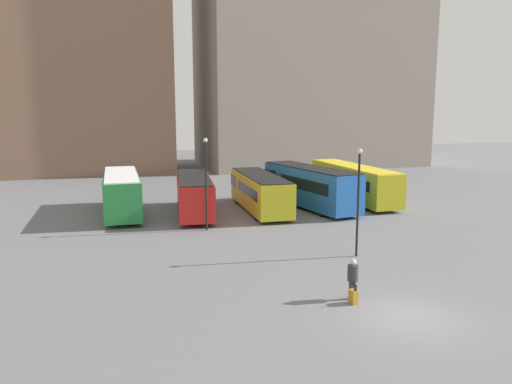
# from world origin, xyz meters

# --- Properties ---
(ground_plane) EXTENTS (160.00, 160.00, 0.00)m
(ground_plane) POSITION_xyz_m (0.00, 0.00, 0.00)
(ground_plane) COLOR slate
(building_block_left) EXTENTS (27.34, 11.40, 34.23)m
(building_block_left) POSITION_xyz_m (-16.00, 50.57, 17.12)
(building_block_left) COLOR #7F604C
(building_block_left) RESTS_ON ground_plane
(building_block_right) EXTENTS (29.97, 16.02, 38.35)m
(building_block_right) POSITION_xyz_m (17.31, 50.57, 19.18)
(building_block_right) COLOR gray
(building_block_right) RESTS_ON ground_plane
(bus_0) EXTENTS (2.77, 10.13, 3.10)m
(bus_0) POSITION_xyz_m (-9.69, 22.87, 1.69)
(bus_0) COLOR #237A38
(bus_0) RESTS_ON ground_plane
(bus_1) EXTENTS (3.73, 10.07, 2.87)m
(bus_1) POSITION_xyz_m (-4.44, 21.30, 1.56)
(bus_1) COLOR red
(bus_1) RESTS_ON ground_plane
(bus_2) EXTENTS (3.11, 10.42, 2.85)m
(bus_2) POSITION_xyz_m (0.70, 21.07, 1.55)
(bus_2) COLOR gold
(bus_2) RESTS_ON ground_plane
(bus_3) EXTENTS (4.35, 11.04, 3.29)m
(bus_3) POSITION_xyz_m (4.91, 21.07, 1.78)
(bus_3) COLOR #1E56A3
(bus_3) RESTS_ON ground_plane
(bus_4) EXTENTS (2.63, 12.01, 3.06)m
(bus_4) POSITION_xyz_m (9.69, 22.72, 1.67)
(bus_4) COLOR gold
(bus_4) RESTS_ON ground_plane
(traveler) EXTENTS (0.49, 0.49, 1.74)m
(traveler) POSITION_xyz_m (-1.17, 2.26, 1.03)
(traveler) COLOR #382D4C
(traveler) RESTS_ON ground_plane
(suitcase) EXTENTS (0.30, 0.40, 0.84)m
(suitcase) POSITION_xyz_m (-1.37, 1.78, 0.30)
(suitcase) COLOR #B27A1E
(suitcase) RESTS_ON ground_plane
(lamp_post_0) EXTENTS (0.28, 0.28, 5.85)m
(lamp_post_0) POSITION_xyz_m (1.99, 7.73, 3.43)
(lamp_post_0) COLOR black
(lamp_post_0) RESTS_ON ground_plane
(lamp_post_1) EXTENTS (0.28, 0.28, 6.05)m
(lamp_post_1) POSITION_xyz_m (-4.59, 15.90, 3.54)
(lamp_post_1) COLOR black
(lamp_post_1) RESTS_ON ground_plane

